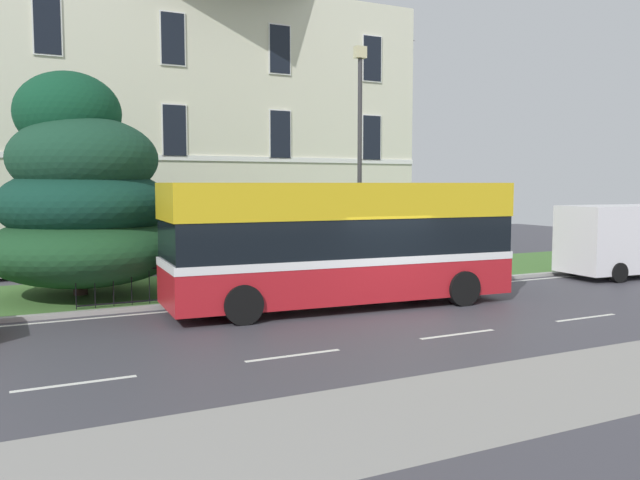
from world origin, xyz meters
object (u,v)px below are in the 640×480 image
georgian_townhouse (191,117)px  litter_bin (186,276)px  street_lamp_post (360,151)px  single_decker_bus (342,242)px  evergreen_tree (83,200)px  white_panel_van (629,240)px

georgian_townhouse → litter_bin: (-3.49, -11.70, -5.71)m
street_lamp_post → litter_bin: bearing=178.8°
georgian_townhouse → single_decker_bus: 15.12m
georgian_townhouse → evergreen_tree: (-6.02, -10.08, -3.55)m
white_panel_van → street_lamp_post: 10.66m
single_decker_bus → white_panel_van: 12.04m
single_decker_bus → litter_bin: bearing=146.7°
white_panel_van → litter_bin: bearing=175.8°
white_panel_van → litter_bin: (-15.59, 2.25, -0.61)m
evergreen_tree → georgian_townhouse: bearing=59.1°
white_panel_van → street_lamp_post: size_ratio=0.79×
evergreen_tree → street_lamp_post: street_lamp_post is taller
evergreen_tree → litter_bin: evergreen_tree is taller
georgian_townhouse → litter_bin: 13.47m
georgian_townhouse → evergreen_tree: georgian_townhouse is taller
georgian_townhouse → single_decker_bus: (0.07, -14.38, -4.65)m
white_panel_van → litter_bin: size_ratio=5.04×
single_decker_bus → litter_bin: single_decker_bus is taller
single_decker_bus → white_panel_van: size_ratio=1.64×
litter_bin → georgian_townhouse: bearing=73.4°
white_panel_van → georgian_townhouse: bearing=134.9°
single_decker_bus → litter_bin: 4.58m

